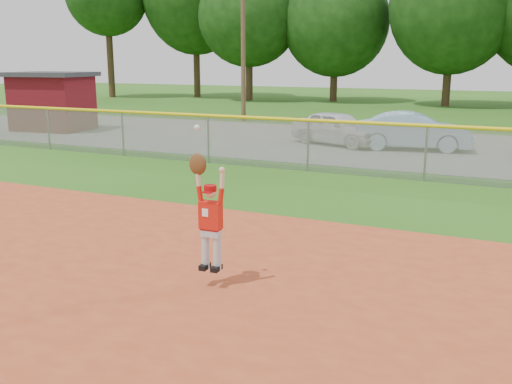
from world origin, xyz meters
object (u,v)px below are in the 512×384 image
(car_white_a, at_px, (337,128))
(car_blue, at_px, (413,131))
(ballplayer, at_px, (209,213))
(utility_shed, at_px, (52,101))

(car_white_a, height_order, car_blue, car_blue)
(car_white_a, relative_size, car_blue, 0.92)
(ballplayer, bearing_deg, car_blue, 88.62)
(car_blue, distance_m, utility_shed, 16.17)
(ballplayer, bearing_deg, car_white_a, 99.91)
(car_blue, xyz_separation_m, ballplayer, (-0.34, -14.22, 0.41))
(car_white_a, bearing_deg, utility_shed, 114.68)
(car_white_a, height_order, utility_shed, utility_shed)
(car_blue, xyz_separation_m, utility_shed, (-16.13, -0.91, 0.66))
(car_blue, height_order, utility_shed, utility_shed)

